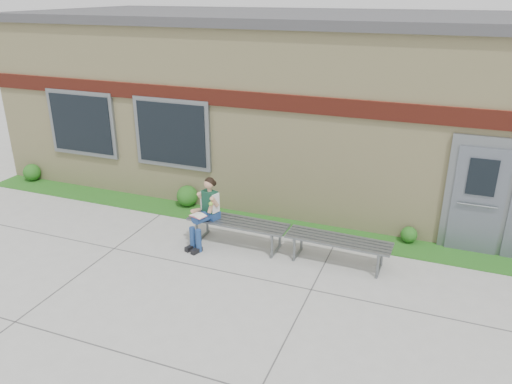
% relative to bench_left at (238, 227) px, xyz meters
% --- Properties ---
extents(ground, '(80.00, 80.00, 0.00)m').
position_rel_bench_left_xyz_m(ground, '(0.79, -1.54, -0.40)').
color(ground, '#9E9E99').
rests_on(ground, ground).
extents(grass_strip, '(16.00, 0.80, 0.02)m').
position_rel_bench_left_xyz_m(grass_strip, '(0.79, 1.06, -0.39)').
color(grass_strip, '#264F15').
rests_on(grass_strip, ground).
extents(school_building, '(16.20, 6.22, 4.20)m').
position_rel_bench_left_xyz_m(school_building, '(0.79, 4.45, 1.70)').
color(school_building, beige).
rests_on(school_building, ground).
extents(bench_left, '(2.01, 0.59, 0.52)m').
position_rel_bench_left_xyz_m(bench_left, '(0.00, 0.00, 0.00)').
color(bench_left, slate).
rests_on(bench_left, ground).
extents(bench_right, '(1.95, 0.60, 0.50)m').
position_rel_bench_left_xyz_m(bench_right, '(2.00, 0.00, -0.01)').
color(bench_right, slate).
rests_on(bench_right, ground).
extents(girl, '(0.53, 0.82, 1.38)m').
position_rel_bench_left_xyz_m(girl, '(-0.59, -0.20, 0.34)').
color(girl, navy).
rests_on(girl, ground).
extents(shrub_west, '(0.44, 0.44, 0.44)m').
position_rel_bench_left_xyz_m(shrub_west, '(-6.48, 1.31, -0.16)').
color(shrub_west, '#264F15').
rests_on(shrub_west, grass_strip).
extents(shrub_mid, '(0.49, 0.49, 0.49)m').
position_rel_bench_left_xyz_m(shrub_mid, '(-1.85, 1.31, -0.14)').
color(shrub_mid, '#264F15').
rests_on(shrub_mid, grass_strip).
extents(shrub_east, '(0.33, 0.33, 0.33)m').
position_rel_bench_left_xyz_m(shrub_east, '(3.16, 1.31, -0.22)').
color(shrub_east, '#264F15').
rests_on(shrub_east, grass_strip).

